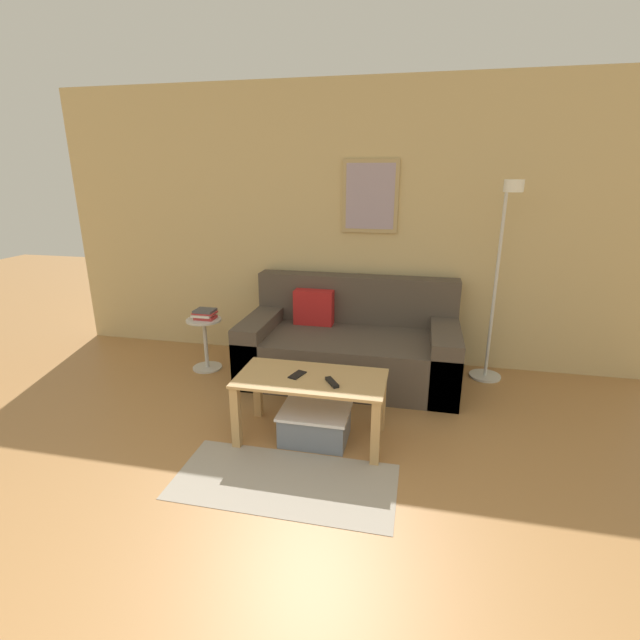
{
  "coord_description": "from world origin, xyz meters",
  "views": [
    {
      "loc": [
        0.74,
        -0.73,
        1.77
      ],
      "look_at": [
        0.13,
        2.07,
        0.85
      ],
      "focal_mm": 26.0,
      "sensor_mm": 36.0,
      "label": 1
    }
  ],
  "objects_px": {
    "remote_control": "(332,382)",
    "cell_phone": "(297,375)",
    "floor_lamp": "(499,279)",
    "coffee_table": "(311,389)",
    "book_stack": "(205,314)",
    "couch": "(350,346)",
    "storage_bin": "(315,424)",
    "side_table": "(205,339)"
  },
  "relations": [
    {
      "from": "side_table",
      "to": "cell_phone",
      "type": "bearing_deg",
      "value": -39.71
    },
    {
      "from": "couch",
      "to": "storage_bin",
      "type": "relative_size",
      "value": 3.94
    },
    {
      "from": "couch",
      "to": "coffee_table",
      "type": "distance_m",
      "value": 1.09
    },
    {
      "from": "couch",
      "to": "book_stack",
      "type": "bearing_deg",
      "value": -175.34
    },
    {
      "from": "storage_bin",
      "to": "floor_lamp",
      "type": "height_order",
      "value": "floor_lamp"
    },
    {
      "from": "cell_phone",
      "to": "remote_control",
      "type": "bearing_deg",
      "value": 0.28
    },
    {
      "from": "floor_lamp",
      "to": "book_stack",
      "type": "xyz_separation_m",
      "value": [
        -2.54,
        -0.22,
        -0.4
      ]
    },
    {
      "from": "storage_bin",
      "to": "couch",
      "type": "bearing_deg",
      "value": 86.44
    },
    {
      "from": "book_stack",
      "to": "remote_control",
      "type": "distance_m",
      "value": 1.74
    },
    {
      "from": "book_stack",
      "to": "couch",
      "type": "bearing_deg",
      "value": 4.66
    },
    {
      "from": "couch",
      "to": "floor_lamp",
      "type": "xyz_separation_m",
      "value": [
        1.21,
        0.11,
        0.65
      ]
    },
    {
      "from": "couch",
      "to": "floor_lamp",
      "type": "relative_size",
      "value": 1.08
    },
    {
      "from": "floor_lamp",
      "to": "remote_control",
      "type": "xyz_separation_m",
      "value": [
        -1.15,
        -1.26,
        -0.47
      ]
    },
    {
      "from": "storage_bin",
      "to": "remote_control",
      "type": "xyz_separation_m",
      "value": [
        0.13,
        -0.05,
        0.35
      ]
    },
    {
      "from": "remote_control",
      "to": "floor_lamp",
      "type": "bearing_deg",
      "value": 14.38
    },
    {
      "from": "remote_control",
      "to": "coffee_table",
      "type": "bearing_deg",
      "value": 122.44
    },
    {
      "from": "couch",
      "to": "floor_lamp",
      "type": "height_order",
      "value": "floor_lamp"
    },
    {
      "from": "couch",
      "to": "floor_lamp",
      "type": "bearing_deg",
      "value": 5.2
    },
    {
      "from": "couch",
      "to": "side_table",
      "type": "relative_size",
      "value": 3.8
    },
    {
      "from": "couch",
      "to": "coffee_table",
      "type": "bearing_deg",
      "value": -95.25
    },
    {
      "from": "floor_lamp",
      "to": "storage_bin",
      "type": "bearing_deg",
      "value": -136.41
    },
    {
      "from": "floor_lamp",
      "to": "remote_control",
      "type": "bearing_deg",
      "value": -132.28
    },
    {
      "from": "side_table",
      "to": "coffee_table",
      "type": "bearing_deg",
      "value": -37.64
    },
    {
      "from": "coffee_table",
      "to": "side_table",
      "type": "distance_m",
      "value": 1.56
    },
    {
      "from": "couch",
      "to": "remote_control",
      "type": "height_order",
      "value": "couch"
    },
    {
      "from": "storage_bin",
      "to": "book_stack",
      "type": "bearing_deg",
      "value": 141.78
    },
    {
      "from": "coffee_table",
      "to": "cell_phone",
      "type": "relative_size",
      "value": 7.15
    },
    {
      "from": "floor_lamp",
      "to": "cell_phone",
      "type": "height_order",
      "value": "floor_lamp"
    },
    {
      "from": "storage_bin",
      "to": "cell_phone",
      "type": "distance_m",
      "value": 0.37
    },
    {
      "from": "storage_bin",
      "to": "cell_phone",
      "type": "bearing_deg",
      "value": 167.47
    },
    {
      "from": "coffee_table",
      "to": "side_table",
      "type": "height_order",
      "value": "side_table"
    },
    {
      "from": "book_stack",
      "to": "floor_lamp",
      "type": "bearing_deg",
      "value": 4.92
    },
    {
      "from": "storage_bin",
      "to": "remote_control",
      "type": "distance_m",
      "value": 0.38
    },
    {
      "from": "couch",
      "to": "floor_lamp",
      "type": "distance_m",
      "value": 1.37
    },
    {
      "from": "side_table",
      "to": "remote_control",
      "type": "distance_m",
      "value": 1.74
    },
    {
      "from": "couch",
      "to": "remote_control",
      "type": "bearing_deg",
      "value": -87.15
    },
    {
      "from": "remote_control",
      "to": "cell_phone",
      "type": "distance_m",
      "value": 0.27
    },
    {
      "from": "remote_control",
      "to": "couch",
      "type": "bearing_deg",
      "value": 59.51
    },
    {
      "from": "book_stack",
      "to": "remote_control",
      "type": "bearing_deg",
      "value": -36.94
    },
    {
      "from": "coffee_table",
      "to": "floor_lamp",
      "type": "height_order",
      "value": "floor_lamp"
    },
    {
      "from": "coffee_table",
      "to": "remote_control",
      "type": "distance_m",
      "value": 0.2
    },
    {
      "from": "remote_control",
      "to": "cell_phone",
      "type": "relative_size",
      "value": 1.07
    }
  ]
}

